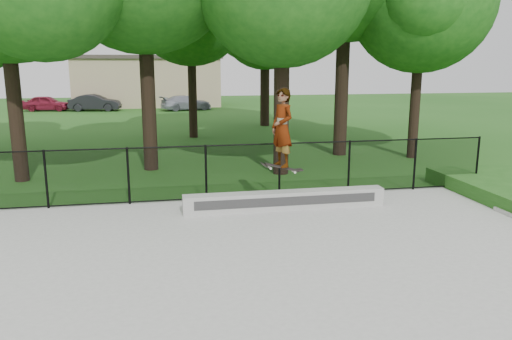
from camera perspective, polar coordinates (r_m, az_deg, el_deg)
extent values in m
plane|color=#205417|center=(7.98, -1.49, -15.11)|extent=(100.00, 100.00, 0.00)
cube|color=#9F9E9A|center=(7.97, -1.49, -14.92)|extent=(14.00, 12.00, 0.06)
cube|color=#B3B4AF|center=(12.55, 3.38, -3.45)|extent=(5.11, 0.40, 0.45)
imported|color=maroon|center=(42.29, -22.80, 7.05)|extent=(3.65, 1.90, 1.20)
imported|color=black|center=(40.99, -17.92, 7.33)|extent=(3.64, 1.78, 1.27)
imported|color=#8B8E9E|center=(40.03, -7.97, 7.61)|extent=(3.98, 2.63, 1.16)
cube|color=black|center=(12.04, 2.97, 0.32)|extent=(0.82, 0.23, 0.23)
imported|color=silver|center=(11.88, 3.02, 4.82)|extent=(0.67, 0.80, 1.87)
cylinder|color=black|center=(13.51, -22.87, -0.98)|extent=(0.06, 0.06, 1.50)
cylinder|color=black|center=(13.24, -14.38, -0.66)|extent=(0.06, 0.06, 1.50)
cylinder|color=black|center=(13.26, -5.73, -0.31)|extent=(0.06, 0.06, 1.50)
cylinder|color=black|center=(13.58, 2.70, 0.04)|extent=(0.06, 0.06, 1.50)
cylinder|color=black|center=(14.18, 10.57, 0.36)|extent=(0.06, 0.06, 1.50)
cylinder|color=black|center=(15.02, 17.69, 0.64)|extent=(0.06, 0.06, 1.50)
cylinder|color=black|center=(16.07, 23.97, 0.89)|extent=(0.06, 0.06, 1.50)
cylinder|color=black|center=(13.13, -5.80, 2.76)|extent=(16.00, 0.04, 0.04)
cylinder|color=black|center=(13.43, -5.67, -3.23)|extent=(16.00, 0.04, 0.04)
cube|color=black|center=(13.26, -5.73, -0.31)|extent=(16.00, 0.01, 1.50)
cylinder|color=black|center=(17.10, -25.88, 6.99)|extent=(0.44, 0.44, 4.95)
cylinder|color=black|center=(17.53, -12.23, 8.66)|extent=(0.44, 0.44, 5.35)
cylinder|color=black|center=(16.53, 2.92, 7.70)|extent=(0.44, 0.44, 4.76)
cylinder|color=black|center=(20.31, 9.80, 10.17)|extent=(0.44, 0.44, 6.04)
cylinder|color=black|center=(25.09, -7.28, 9.14)|extent=(0.44, 0.44, 4.77)
sphere|color=#194F15|center=(25.20, -7.53, 18.17)|extent=(5.73, 5.73, 5.73)
cylinder|color=black|center=(29.68, 1.01, 9.38)|extent=(0.44, 0.44, 4.46)
sphere|color=#194F15|center=(29.73, 1.04, 16.51)|extent=(5.35, 5.35, 5.35)
cylinder|color=black|center=(20.37, 17.73, 7.56)|extent=(0.44, 0.44, 4.46)
sphere|color=#194F15|center=(20.45, 18.43, 17.96)|extent=(5.36, 5.36, 5.36)
cube|color=tan|center=(45.04, -12.23, 9.76)|extent=(12.00, 6.00, 4.00)
cube|color=#3F3833|center=(45.01, -12.35, 12.49)|extent=(12.40, 6.40, 0.30)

